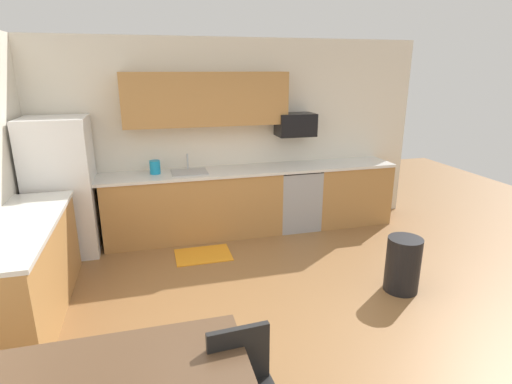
{
  "coord_description": "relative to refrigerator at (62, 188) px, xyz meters",
  "views": [
    {
      "loc": [
        -1.09,
        -3.08,
        2.3
      ],
      "look_at": [
        0.0,
        1.0,
        1.0
      ],
      "focal_mm": 28.43,
      "sensor_mm": 36.0,
      "label": 1
    }
  ],
  "objects": [
    {
      "name": "ground_plane",
      "position": [
        2.18,
        -2.22,
        -0.87
      ],
      "size": [
        12.0,
        12.0,
        0.0
      ],
      "primitive_type": "plane",
      "color": "olive"
    },
    {
      "name": "wall_back",
      "position": [
        2.18,
        0.43,
        0.48
      ],
      "size": [
        5.8,
        0.1,
        2.7
      ],
      "primitive_type": "cube",
      "color": "silver",
      "rests_on": "ground"
    },
    {
      "name": "cabinet_run_back",
      "position": [
        1.64,
        0.08,
        -0.42
      ],
      "size": [
        2.41,
        0.6,
        0.9
      ],
      "primitive_type": "cube",
      "color": "#AD7A42",
      "rests_on": "ground"
    },
    {
      "name": "cabinet_run_back_right",
      "position": [
        4.01,
        0.08,
        -0.42
      ],
      "size": [
        1.14,
        0.6,
        0.9
      ],
      "primitive_type": "cube",
      "color": "#AD7A42",
      "rests_on": "ground"
    },
    {
      "name": "cabinet_run_left",
      "position": [
        -0.12,
        -1.42,
        -0.42
      ],
      "size": [
        0.6,
        2.0,
        0.9
      ],
      "primitive_type": "cube",
      "color": "#AD7A42",
      "rests_on": "ground"
    },
    {
      "name": "countertop_back",
      "position": [
        2.18,
        0.08,
        0.05
      ],
      "size": [
        4.8,
        0.64,
        0.04
      ],
      "primitive_type": "cube",
      "color": "silver",
      "rests_on": "cabinet_run_back"
    },
    {
      "name": "countertop_left",
      "position": [
        -0.12,
        -1.42,
        0.05
      ],
      "size": [
        0.64,
        2.0,
        0.04
      ],
      "primitive_type": "cube",
      "color": "silver",
      "rests_on": "cabinet_run_left"
    },
    {
      "name": "upper_cabinets_back",
      "position": [
        1.88,
        0.21,
        1.03
      ],
      "size": [
        2.2,
        0.34,
        0.7
      ],
      "primitive_type": "cube",
      "color": "#AD7A42"
    },
    {
      "name": "refrigerator",
      "position": [
        0.0,
        0.0,
        0.0
      ],
      "size": [
        0.76,
        0.7,
        1.74
      ],
      "primitive_type": "cube",
      "color": "white",
      "rests_on": "ground"
    },
    {
      "name": "oven_range",
      "position": [
        3.14,
        0.08,
        -0.41
      ],
      "size": [
        0.6,
        0.6,
        0.91
      ],
      "color": "#999BA0",
      "rests_on": "ground"
    },
    {
      "name": "microwave",
      "position": [
        3.14,
        0.18,
        0.65
      ],
      "size": [
        0.54,
        0.36,
        0.32
      ],
      "primitive_type": "cube",
      "color": "black"
    },
    {
      "name": "sink_basin",
      "position": [
        1.59,
        0.08,
        0.01
      ],
      "size": [
        0.48,
        0.4,
        0.14
      ],
      "primitive_type": "cube",
      "color": "#A5A8AD",
      "rests_on": "countertop_back"
    },
    {
      "name": "sink_faucet",
      "position": [
        1.59,
        0.26,
        0.17
      ],
      "size": [
        0.02,
        0.02,
        0.24
      ],
      "primitive_type": "cylinder",
      "color": "#B2B5BA",
      "rests_on": "countertop_back"
    },
    {
      "name": "trash_bin",
      "position": [
        3.6,
        -1.96,
        -0.57
      ],
      "size": [
        0.36,
        0.36,
        0.6
      ],
      "primitive_type": "cylinder",
      "color": "black",
      "rests_on": "ground"
    },
    {
      "name": "floor_mat",
      "position": [
        1.65,
        -0.57,
        -0.86
      ],
      "size": [
        0.7,
        0.5,
        0.01
      ],
      "primitive_type": "cube",
      "color": "orange",
      "rests_on": "ground"
    },
    {
      "name": "kettle",
      "position": [
        1.14,
        0.13,
        0.15
      ],
      "size": [
        0.14,
        0.14,
        0.2
      ],
      "primitive_type": "cylinder",
      "color": "#198CBF",
      "rests_on": "countertop_back"
    }
  ]
}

